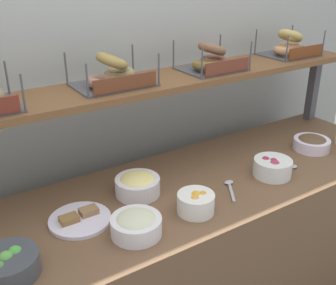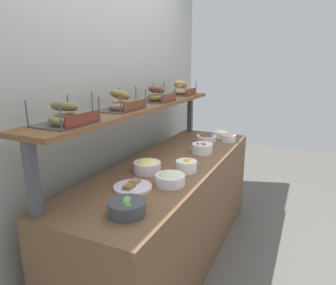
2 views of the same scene
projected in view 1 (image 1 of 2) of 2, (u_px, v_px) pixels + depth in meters
The scene contains 16 objects.
back_wall at pixel (137, 80), 2.14m from camera, with size 3.47×0.06×2.40m, color #AAAFA8.
deli_counter at pixel (196, 257), 2.04m from camera, with size 2.27×0.70×0.85m, color brown.
shelf_riser_right at pixel (313, 88), 2.52m from camera, with size 0.05×0.05×0.40m, color #4C4C51.
upper_shelf at pixel (166, 80), 1.90m from camera, with size 2.23×0.32×0.03m, color brown.
bowl_veggie_mix at pixel (9, 264), 1.31m from camera, with size 0.20×0.20×0.09m.
bowl_beet_salad at pixel (272, 167), 1.91m from camera, with size 0.18×0.18×0.09m.
bowl_fruit_salad at pixel (196, 202), 1.64m from camera, with size 0.15×0.15×0.09m.
bowl_scallion_spread at pixel (136, 224), 1.50m from camera, with size 0.19×0.19×0.09m.
bowl_egg_salad at pixel (138, 184), 1.76m from camera, with size 0.19×0.19×0.10m.
bowl_chocolate_spread at pixel (312, 143), 2.18m from camera, with size 0.19×0.19×0.08m.
serving_plate_white at pixel (80, 219), 1.59m from camera, with size 0.24×0.24×0.04m.
serving_spoon_near_plate at pixel (230, 187), 1.82m from camera, with size 0.11×0.15×0.01m.
serving_spoon_by_edge at pixel (285, 164), 2.02m from camera, with size 0.08×0.17×0.01m.
bagel_basket_everything at pixel (113, 75), 1.75m from camera, with size 0.33×0.24×0.15m.
bagel_basket_cinnamon_raisin at pixel (212, 60), 2.00m from camera, with size 0.31×0.27×0.14m.
bagel_basket_sesame at pixel (289, 47), 2.30m from camera, with size 0.30×0.26×0.15m.
Camera 1 is at (-1.00, -1.29, 1.79)m, focal length 43.89 mm.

